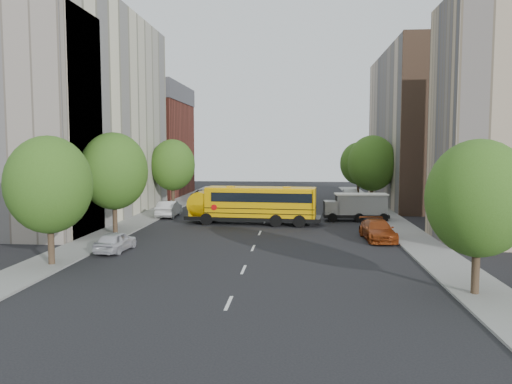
# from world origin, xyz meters

# --- Properties ---
(ground) EXTENTS (120.00, 120.00, 0.00)m
(ground) POSITION_xyz_m (0.00, 0.00, 0.00)
(ground) COLOR black
(ground) RESTS_ON ground
(sidewalk_left) EXTENTS (3.00, 80.00, 0.12)m
(sidewalk_left) POSITION_xyz_m (-11.50, 5.00, 0.06)
(sidewalk_left) COLOR slate
(sidewalk_left) RESTS_ON ground
(sidewalk_right) EXTENTS (3.00, 80.00, 0.12)m
(sidewalk_right) POSITION_xyz_m (11.50, 5.00, 0.06)
(sidewalk_right) COLOR slate
(sidewalk_right) RESTS_ON ground
(lane_markings) EXTENTS (0.15, 64.00, 0.01)m
(lane_markings) POSITION_xyz_m (0.00, 10.00, 0.01)
(lane_markings) COLOR silver
(lane_markings) RESTS_ON ground
(building_left_cream) EXTENTS (10.00, 26.00, 20.00)m
(building_left_cream) POSITION_xyz_m (-18.00, 6.00, 10.00)
(building_left_cream) COLOR beige
(building_left_cream) RESTS_ON ground
(building_left_redbrick) EXTENTS (10.00, 15.00, 13.00)m
(building_left_redbrick) POSITION_xyz_m (-18.00, 28.00, 6.50)
(building_left_redbrick) COLOR maroon
(building_left_redbrick) RESTS_ON ground
(building_left_near) EXTENTS (10.00, 7.00, 17.00)m
(building_left_near) POSITION_xyz_m (-18.00, -4.50, 8.50)
(building_left_near) COLOR #BAA690
(building_left_near) RESTS_ON ground
(building_right_far) EXTENTS (10.00, 22.00, 18.00)m
(building_right_far) POSITION_xyz_m (18.00, 20.00, 9.00)
(building_right_far) COLOR #BAA690
(building_right_far) RESTS_ON ground
(building_right_sidewall) EXTENTS (10.10, 0.30, 18.00)m
(building_right_sidewall) POSITION_xyz_m (18.00, 9.00, 9.00)
(building_right_sidewall) COLOR brown
(building_right_sidewall) RESTS_ON ground
(tower_crane) EXTENTS (28.50, 1.20, 35.75)m
(tower_crane) POSITION_xyz_m (30.25, 28.00, 24.48)
(tower_crane) COLOR gold
(tower_crane) RESTS_ON ground
(street_tree_0) EXTENTS (4.80, 4.80, 7.41)m
(street_tree_0) POSITION_xyz_m (-11.00, -14.00, 4.64)
(street_tree_0) COLOR #38281C
(street_tree_0) RESTS_ON ground
(street_tree_1) EXTENTS (5.12, 5.12, 7.90)m
(street_tree_1) POSITION_xyz_m (-11.00, -4.00, 4.95)
(street_tree_1) COLOR #38281C
(street_tree_1) RESTS_ON ground
(street_tree_2) EXTENTS (4.99, 4.99, 7.71)m
(street_tree_2) POSITION_xyz_m (-11.00, 14.00, 4.83)
(street_tree_2) COLOR #38281C
(street_tree_2) RESTS_ON ground
(street_tree_3) EXTENTS (4.61, 4.61, 7.11)m
(street_tree_3) POSITION_xyz_m (11.00, -18.00, 4.45)
(street_tree_3) COLOR #38281C
(street_tree_3) RESTS_ON ground
(street_tree_4) EXTENTS (5.25, 5.25, 8.10)m
(street_tree_4) POSITION_xyz_m (11.00, 14.00, 5.08)
(street_tree_4) COLOR #38281C
(street_tree_4) RESTS_ON ground
(street_tree_5) EXTENTS (4.86, 4.86, 7.51)m
(street_tree_5) POSITION_xyz_m (11.00, 26.00, 4.70)
(street_tree_5) COLOR #38281C
(street_tree_5) RESTS_ON ground
(school_bus) EXTENTS (12.11, 3.73, 3.37)m
(school_bus) POSITION_xyz_m (-1.05, 2.62, 1.88)
(school_bus) COLOR black
(school_bus) RESTS_ON ground
(safari_truck) EXTENTS (6.01, 2.44, 2.53)m
(safari_truck) POSITION_xyz_m (8.37, 5.46, 1.34)
(safari_truck) COLOR black
(safari_truck) RESTS_ON ground
(parked_car_0) EXTENTS (1.85, 4.03, 1.34)m
(parked_car_0) POSITION_xyz_m (-8.80, -9.84, 0.67)
(parked_car_0) COLOR silver
(parked_car_0) RESTS_ON ground
(parked_car_1) EXTENTS (1.77, 4.80, 1.57)m
(parked_car_1) POSITION_xyz_m (-9.60, 6.74, 0.78)
(parked_car_1) COLOR silver
(parked_car_1) RESTS_ON ground
(parked_car_2) EXTENTS (2.82, 5.75, 1.57)m
(parked_car_2) POSITION_xyz_m (-8.80, 20.68, 0.79)
(parked_car_2) COLOR black
(parked_car_2) RESTS_ON ground
(parked_car_3) EXTENTS (2.41, 5.23, 1.48)m
(parked_car_3) POSITION_xyz_m (8.80, -4.32, 0.74)
(parked_car_3) COLOR #893611
(parked_car_3) RESTS_ON ground
(parked_car_4) EXTENTS (2.07, 4.47, 1.48)m
(parked_car_4) POSITION_xyz_m (9.60, 10.05, 0.74)
(parked_car_4) COLOR #2E3C51
(parked_car_4) RESTS_ON ground
(parked_car_5) EXTENTS (1.72, 4.73, 1.55)m
(parked_car_5) POSITION_xyz_m (9.60, 22.21, 0.77)
(parked_car_5) COLOR #AAAAA5
(parked_car_5) RESTS_ON ground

